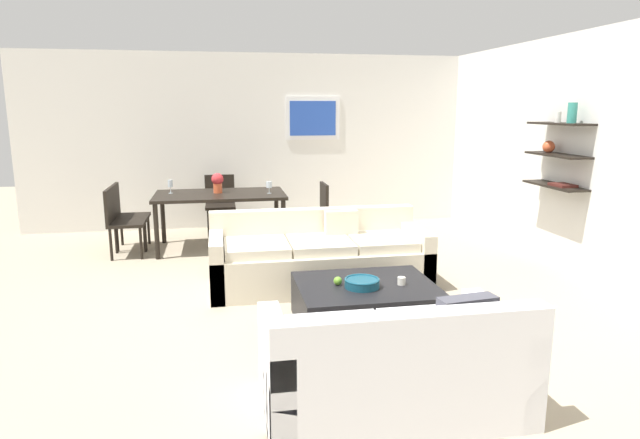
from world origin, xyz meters
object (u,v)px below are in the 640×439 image
object	(u,v)px
apple_on_coffee_table	(338,281)
wine_glass_right_near	(269,185)
wine_glass_head	(220,182)
centerpiece_vase	(218,182)
dining_chair_head	(220,200)
dining_chair_right_near	(316,211)
dining_chair_left_near	(119,218)
wine_glass_left_far	(170,184)
decorative_bowl	(362,283)
loveseat_white	(394,367)
sofa_beige	(319,259)
coffee_table	(366,305)
candle_jar	(401,281)
dining_chair_left_far	(125,212)
dining_table	(220,198)

from	to	relation	value
apple_on_coffee_table	wine_glass_right_near	size ratio (longest dim) A/B	0.47
wine_glass_head	centerpiece_vase	world-z (taller)	centerpiece_vase
dining_chair_head	dining_chair_right_near	world-z (taller)	same
dining_chair_left_near	wine_glass_left_far	size ratio (longest dim) A/B	4.86
dining_chair_head	wine_glass_right_near	world-z (taller)	wine_glass_right_near
decorative_bowl	wine_glass_left_far	size ratio (longest dim) A/B	1.67
loveseat_white	dining_chair_right_near	size ratio (longest dim) A/B	1.83
sofa_beige	decorative_bowl	distance (m)	1.27
wine_glass_left_far	centerpiece_vase	distance (m)	0.63
coffee_table	apple_on_coffee_table	bearing A→B (deg)	175.34
dining_chair_head	centerpiece_vase	size ratio (longest dim) A/B	3.29
coffee_table	dining_chair_left_near	world-z (taller)	dining_chair_left_near
loveseat_white	wine_glass_head	xyz separation A→B (m)	(-1.03, 4.78, 0.56)
loveseat_white	wine_glass_right_near	xyz separation A→B (m)	(-0.38, 4.23, 0.57)
decorative_bowl	candle_jar	distance (m)	0.35
candle_jar	apple_on_coffee_table	distance (m)	0.55
loveseat_white	wine_glass_left_far	xyz separation A→B (m)	(-1.67, 4.47, 0.58)
coffee_table	dining_chair_left_far	world-z (taller)	dining_chair_left_far
sofa_beige	wine_glass_head	xyz separation A→B (m)	(-1.01, 2.25, 0.56)
sofa_beige	coffee_table	world-z (taller)	sofa_beige
candle_jar	wine_glass_head	distance (m)	3.83
candle_jar	dining_chair_left_far	size ratio (longest dim) A/B	0.08
decorative_bowl	dining_chair_right_near	size ratio (longest dim) A/B	0.34
sofa_beige	apple_on_coffee_table	world-z (taller)	sofa_beige
sofa_beige	dining_chair_left_far	xyz separation A→B (m)	(-2.28, 2.04, 0.21)
wine_glass_head	apple_on_coffee_table	bearing A→B (deg)	-74.11
coffee_table	dining_chair_right_near	bearing A→B (deg)	88.92
dining_chair_right_near	dining_table	bearing A→B (deg)	170.05
dining_chair_left_far	wine_glass_right_near	size ratio (longest dim) A/B	5.56
loveseat_white	dining_chair_left_far	size ratio (longest dim) A/B	1.83
decorative_bowl	dining_chair_left_far	distance (m)	4.09
sofa_beige	candle_jar	bearing A→B (deg)	-68.32
coffee_table	decorative_bowl	world-z (taller)	decorative_bowl
loveseat_white	centerpiece_vase	size ratio (longest dim) A/B	6.00
dining_table	dining_chair_right_near	xyz separation A→B (m)	(1.27, -0.22, -0.18)
coffee_table	dining_chair_right_near	distance (m)	2.79
dining_chair_left_far	wine_glass_head	distance (m)	1.33
coffee_table	dining_chair_right_near	size ratio (longest dim) A/B	1.35
wine_glass_right_near	wine_glass_head	bearing A→B (deg)	139.42
candle_jar	dining_chair_right_near	distance (m)	2.85
dining_table	wine_glass_right_near	distance (m)	0.68
sofa_beige	wine_glass_left_far	world-z (taller)	wine_glass_left_far
dining_table	dining_chair_left_near	bearing A→B (deg)	-170.05
candle_jar	dining_table	xyz separation A→B (m)	(-1.51, 3.06, 0.27)
candle_jar	dining_table	size ratio (longest dim) A/B	0.04
candle_jar	dining_chair_left_near	distance (m)	3.97
dining_chair_left_far	wine_glass_head	size ratio (longest dim) A/B	5.90
wine_glass_right_near	centerpiece_vase	bearing A→B (deg)	165.89
dining_chair_left_near	wine_glass_right_near	size ratio (longest dim) A/B	5.56
wine_glass_head	sofa_beige	bearing A→B (deg)	-65.74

